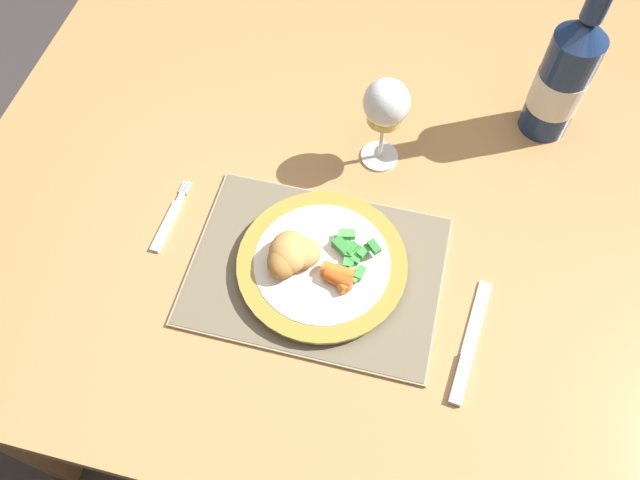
% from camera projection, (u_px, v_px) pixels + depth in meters
% --- Properties ---
extents(ground_plane, '(6.00, 6.00, 0.00)m').
position_uv_depth(ground_plane, '(337.00, 331.00, 1.65)').
color(ground_plane, '#383333').
extents(dining_table, '(1.18, 1.09, 0.74)m').
position_uv_depth(dining_table, '(346.00, 189.00, 1.09)').
color(dining_table, '#AD7F4C').
rests_on(dining_table, ground).
extents(placemat, '(0.36, 0.27, 0.01)m').
position_uv_depth(placemat, '(315.00, 270.00, 0.91)').
color(placemat, gray).
rests_on(placemat, dining_table).
extents(dinner_plate, '(0.25, 0.25, 0.02)m').
position_uv_depth(dinner_plate, '(322.00, 265.00, 0.90)').
color(dinner_plate, silver).
rests_on(dinner_plate, placemat).
extents(breaded_croquettes, '(0.09, 0.09, 0.04)m').
position_uv_depth(breaded_croquettes, '(290.00, 254.00, 0.87)').
color(breaded_croquettes, tan).
rests_on(breaded_croquettes, dinner_plate).
extents(green_beans_pile, '(0.07, 0.08, 0.02)m').
position_uv_depth(green_beans_pile, '(352.00, 252.00, 0.89)').
color(green_beans_pile, '#4CA84C').
rests_on(green_beans_pile, dinner_plate).
extents(glazed_carrots, '(0.05, 0.04, 0.02)m').
position_uv_depth(glazed_carrots, '(338.00, 276.00, 0.87)').
color(glazed_carrots, orange).
rests_on(glazed_carrots, dinner_plate).
extents(fork, '(0.02, 0.13, 0.01)m').
position_uv_depth(fork, '(169.00, 221.00, 0.95)').
color(fork, silver).
rests_on(fork, dining_table).
extents(table_knife, '(0.04, 0.19, 0.01)m').
position_uv_depth(table_knife, '(468.00, 352.00, 0.84)').
color(table_knife, silver).
rests_on(table_knife, dining_table).
extents(wine_glass, '(0.07, 0.07, 0.16)m').
position_uv_depth(wine_glass, '(386.00, 107.00, 0.91)').
color(wine_glass, silver).
rests_on(wine_glass, dining_table).
extents(bottle, '(0.08, 0.08, 0.29)m').
position_uv_depth(bottle, '(564.00, 77.00, 0.95)').
color(bottle, navy).
rests_on(bottle, dining_table).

